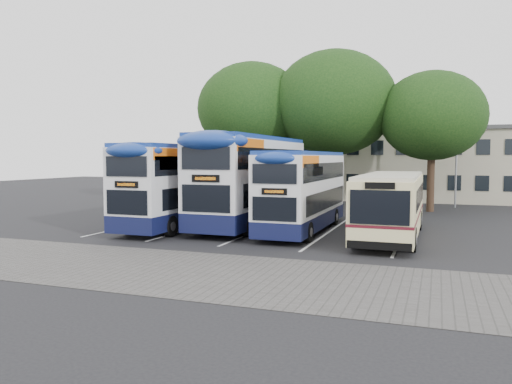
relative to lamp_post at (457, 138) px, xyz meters
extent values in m
plane|color=black|center=(-6.00, -19.97, -5.08)|extent=(120.00, 120.00, 0.00)
cube|color=#595654|center=(-8.00, -24.97, -5.08)|extent=(40.00, 6.00, 0.01)
cube|color=silver|center=(-16.75, -14.97, -5.08)|extent=(0.12, 11.00, 0.01)
cube|color=silver|center=(-13.25, -14.97, -5.08)|extent=(0.12, 11.00, 0.01)
cube|color=silver|center=(-9.75, -14.97, -5.08)|extent=(0.12, 11.00, 0.01)
cube|color=silver|center=(-6.25, -14.97, -5.08)|extent=(0.12, 11.00, 0.01)
cube|color=silver|center=(-2.75, -14.97, -5.08)|extent=(0.12, 11.00, 0.01)
cube|color=#B6A992|center=(-6.00, 7.03, -2.08)|extent=(32.00, 8.00, 6.00)
cube|color=#4C4C4F|center=(-6.00, 7.03, 0.97)|extent=(32.40, 8.40, 0.30)
cube|color=black|center=(-6.00, 3.01, -3.38)|extent=(30.00, 0.06, 1.20)
cube|color=black|center=(-6.00, 3.01, -0.58)|extent=(30.00, 0.06, 1.20)
cylinder|color=gray|center=(0.00, 0.03, -0.58)|extent=(0.14, 0.14, 9.00)
cube|color=gray|center=(0.00, 0.03, 3.92)|extent=(0.12, 0.80, 0.12)
cube|color=gray|center=(0.00, -0.37, 3.87)|extent=(0.25, 0.50, 0.12)
cylinder|color=black|center=(-14.67, -3.34, -2.37)|extent=(0.50, 0.50, 5.43)
ellipsoid|color=black|center=(-14.67, -3.34, 2.30)|extent=(8.31, 8.31, 7.06)
cylinder|color=black|center=(-8.43, -2.97, -2.27)|extent=(0.50, 0.50, 5.63)
ellipsoid|color=black|center=(-8.43, -2.97, 2.58)|extent=(8.92, 8.92, 7.58)
cylinder|color=black|center=(-1.69, -3.25, -2.69)|extent=(0.50, 0.50, 4.79)
ellipsoid|color=black|center=(-1.69, -3.25, 1.43)|extent=(7.10, 7.10, 6.04)
cube|color=#10143B|center=(-14.05, -15.48, -4.39)|extent=(2.47, 10.39, 0.79)
cube|color=white|center=(-14.05, -15.48, -2.46)|extent=(2.47, 10.39, 3.07)
cube|color=navy|center=(-14.05, -15.48, -0.88)|extent=(2.42, 10.18, 0.30)
cube|color=black|center=(-14.05, -15.18, -3.30)|extent=(2.51, 9.20, 0.99)
cube|color=black|center=(-14.05, -15.48, -1.77)|extent=(2.51, 9.80, 0.89)
cube|color=orange|center=(-12.80, -18.89, -1.23)|extent=(0.02, 3.17, 0.54)
cube|color=black|center=(-14.05, -20.70, -2.56)|extent=(1.19, 0.06, 0.30)
cylinder|color=black|center=(-15.17, -12.46, -4.59)|extent=(0.30, 0.99, 0.99)
cylinder|color=black|center=(-12.93, -12.46, -4.59)|extent=(0.30, 0.99, 0.99)
cylinder|color=black|center=(-15.17, -18.89, -4.59)|extent=(0.30, 0.99, 0.99)
cylinder|color=black|center=(-12.93, -18.89, -4.59)|extent=(0.30, 0.99, 0.99)
cube|color=#AF270B|center=(-12.79, -14.24, -1.77)|extent=(0.02, 3.96, 0.84)
cube|color=#10143B|center=(-10.72, -13.86, -4.32)|extent=(2.74, 11.50, 0.88)
cube|color=white|center=(-10.72, -13.86, -2.18)|extent=(2.74, 11.50, 3.40)
cube|color=navy|center=(-10.72, -13.86, -0.43)|extent=(2.68, 11.27, 0.33)
cube|color=black|center=(-10.72, -13.53, -3.11)|extent=(2.78, 10.19, 1.10)
cube|color=black|center=(-10.72, -13.86, -1.41)|extent=(2.78, 10.84, 0.99)
cube|color=orange|center=(-9.35, -17.64, -0.81)|extent=(0.02, 3.51, 0.60)
cube|color=black|center=(-10.72, -19.64, -2.29)|extent=(1.31, 0.06, 0.33)
cylinder|color=black|center=(-11.96, -10.52, -4.54)|extent=(0.33, 1.10, 1.10)
cylinder|color=black|center=(-9.49, -10.52, -4.54)|extent=(0.33, 1.10, 1.10)
cylinder|color=black|center=(-11.96, -17.64, -4.54)|extent=(0.33, 1.10, 1.10)
cylinder|color=black|center=(-9.49, -17.64, -4.54)|extent=(0.33, 1.10, 1.10)
cube|color=#10143B|center=(-7.52, -15.03, -4.45)|extent=(2.27, 9.52, 0.73)
cube|color=white|center=(-7.52, -15.03, -2.68)|extent=(2.27, 9.52, 2.81)
cube|color=navy|center=(-7.52, -15.03, -1.23)|extent=(2.22, 9.33, 0.27)
cube|color=black|center=(-7.52, -14.76, -3.45)|extent=(2.31, 8.43, 0.91)
cube|color=black|center=(-7.52, -15.03, -2.05)|extent=(2.31, 8.97, 0.82)
cube|color=orange|center=(-6.38, -18.16, -1.55)|extent=(0.02, 2.90, 0.50)
cube|color=black|center=(-7.52, -19.82, -2.77)|extent=(1.09, 0.06, 0.27)
cylinder|color=black|center=(-8.55, -12.27, -4.63)|extent=(0.27, 0.91, 0.91)
cylinder|color=black|center=(-6.50, -12.27, -4.63)|extent=(0.27, 0.91, 0.91)
cylinder|color=black|center=(-8.55, -18.16, -4.63)|extent=(0.27, 0.91, 0.91)
cylinder|color=black|center=(-6.50, -18.16, -4.63)|extent=(0.27, 0.91, 0.91)
cube|color=beige|center=(-3.22, -15.60, -3.54)|extent=(2.46, 9.84, 2.51)
cube|color=beige|center=(-3.22, -15.60, -2.23)|extent=(2.36, 9.44, 0.20)
cube|color=black|center=(-3.22, -15.10, -3.12)|extent=(2.50, 7.87, 0.89)
cube|color=#59111D|center=(-3.22, -15.60, -3.95)|extent=(2.49, 9.86, 0.12)
cube|color=black|center=(-3.22, -20.53, -3.22)|extent=(2.16, 0.06, 1.28)
cylinder|color=black|center=(-4.33, -18.94, -4.59)|extent=(0.30, 0.98, 0.98)
cylinder|color=black|center=(-2.10, -18.94, -4.59)|extent=(0.30, 0.98, 0.98)
cylinder|color=black|center=(-4.33, -12.65, -4.59)|extent=(0.30, 0.98, 0.98)
cylinder|color=black|center=(-2.10, -12.65, -4.59)|extent=(0.30, 0.98, 0.98)
camera|label=1|loc=(-1.22, -39.22, -1.37)|focal=35.00mm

